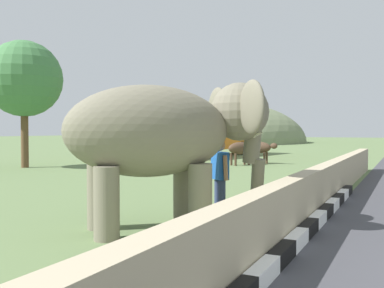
% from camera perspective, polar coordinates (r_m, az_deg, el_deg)
% --- Properties ---
extents(striped_curb, '(16.20, 0.20, 0.24)m').
position_cam_1_polar(striped_curb, '(6.03, 10.42, -15.04)').
color(striped_curb, white).
rests_on(striped_curb, ground_plane).
extents(barrier_parapet, '(28.00, 0.36, 1.00)m').
position_cam_1_polar(barrier_parapet, '(8.24, 12.92, -7.77)').
color(barrier_parapet, tan).
rests_on(barrier_parapet, ground_plane).
extents(elephant, '(3.86, 3.81, 2.81)m').
position_cam_1_polar(elephant, '(8.25, -3.19, 1.45)').
color(elephant, '#726D59').
rests_on(elephant, ground_plane).
extents(person_handler, '(0.50, 0.55, 1.66)m').
position_cam_1_polar(person_handler, '(9.39, 3.64, -3.93)').
color(person_handler, navy).
rests_on(person_handler, ground_plane).
extents(bus_orange, '(10.29, 4.08, 3.50)m').
position_cam_1_polar(bus_orange, '(31.18, 1.65, 2.22)').
color(bus_orange, orange).
rests_on(bus_orange, ground_plane).
extents(cow_near, '(1.83, 1.33, 1.23)m').
position_cam_1_polar(cow_near, '(23.49, 6.35, -0.62)').
color(cow_near, '#473323').
rests_on(cow_near, ground_plane).
extents(cow_mid, '(0.72, 1.91, 1.23)m').
position_cam_1_polar(cow_mid, '(24.71, 8.65, -0.51)').
color(cow_mid, '#473323').
rests_on(cow_mid, ground_plane).
extents(tree_distant, '(3.76, 3.76, 6.28)m').
position_cam_1_polar(tree_distant, '(23.48, -20.94, 7.86)').
color(tree_distant, brown).
rests_on(tree_distant, ground_plane).
extents(hill_east, '(30.42, 24.34, 12.26)m').
position_cam_1_polar(hill_east, '(65.90, 3.90, 0.20)').
color(hill_east, '#6C7956').
rests_on(hill_east, ground_plane).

